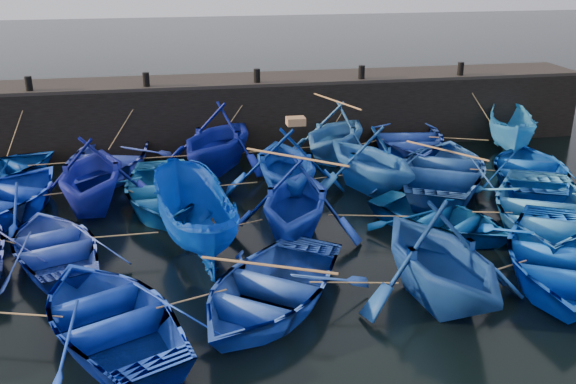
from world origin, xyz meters
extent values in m
plane|color=black|center=(0.00, 0.00, 0.00)|extent=(120.00, 120.00, 0.00)
cube|color=black|center=(0.00, 10.50, 1.25)|extent=(26.00, 2.50, 2.50)
cube|color=black|center=(0.00, 10.50, 2.56)|extent=(26.00, 2.50, 0.12)
cylinder|color=black|center=(-8.00, 9.60, 2.87)|extent=(0.24, 0.24, 0.50)
cylinder|color=black|center=(-4.00, 9.60, 2.87)|extent=(0.24, 0.24, 0.50)
cylinder|color=black|center=(0.00, 9.60, 2.87)|extent=(0.24, 0.24, 0.50)
cylinder|color=black|center=(4.00, 9.60, 2.87)|extent=(0.24, 0.24, 0.50)
cylinder|color=black|center=(8.00, 9.60, 2.87)|extent=(0.24, 0.24, 0.50)
imported|color=blue|center=(-5.48, 7.64, 0.55)|extent=(5.04, 6.09, 1.09)
imported|color=navy|center=(-1.67, 7.65, 1.17)|extent=(5.57, 5.79, 2.35)
imported|color=blue|center=(2.59, 7.89, 1.08)|extent=(5.34, 5.43, 2.17)
imported|color=navy|center=(5.49, 8.37, 0.58)|extent=(4.81, 6.14, 1.16)
imported|color=blue|center=(9.32, 7.54, 0.83)|extent=(3.24, 4.59, 1.66)
imported|color=navy|center=(-5.58, 4.70, 1.15)|extent=(3.97, 4.55, 2.30)
imported|color=#1A66AE|center=(-3.53, 4.39, 0.53)|extent=(3.95, 5.34, 1.07)
imported|color=#0936A2|center=(0.19, 4.58, 1.15)|extent=(3.87, 4.47, 2.31)
imported|color=#1D58B0|center=(2.94, 4.74, 1.09)|extent=(4.85, 5.17, 2.19)
imported|color=navy|center=(5.38, 4.55, 0.60)|extent=(6.40, 7.08, 1.21)
imported|color=#0840A9|center=(8.24, 4.18, 0.52)|extent=(5.32, 6.08, 1.05)
imported|color=#2A45BC|center=(-6.21, 1.34, 0.44)|extent=(4.25, 4.99, 0.88)
imported|color=#003092|center=(-2.78, 1.37, 0.91)|extent=(2.55, 4.94, 1.82)
imported|color=#102CA0|center=(-0.07, 1.70, 1.11)|extent=(4.75, 5.12, 2.21)
imported|color=navy|center=(3.87, 1.19, 0.43)|extent=(4.86, 5.12, 0.86)
imported|color=blue|center=(6.71, 0.94, 0.59)|extent=(6.19, 6.92, 1.18)
imported|color=#0B2CA2|center=(-4.59, -2.33, 0.50)|extent=(5.19, 5.86, 1.01)
imported|color=#2148B7|center=(-1.34, -1.84, 0.51)|extent=(5.69, 6.00, 1.01)
imported|color=navy|center=(2.34, -2.22, 1.15)|extent=(4.35, 4.86, 2.29)
imported|color=blue|center=(5.60, -1.74, 0.58)|extent=(6.15, 6.78, 1.15)
cube|color=#966941|center=(0.49, 4.58, 2.42)|extent=(0.55, 0.43, 0.23)
cylinder|color=tan|center=(-7.18, 7.57, 0.55)|extent=(1.59, 0.17, 0.04)
cylinder|color=tan|center=(-3.58, 7.65, 0.55)|extent=(2.01, 0.05, 0.04)
cylinder|color=tan|center=(0.46, 7.77, 0.55)|extent=(2.46, 0.27, 0.04)
cylinder|color=tan|center=(4.04, 8.13, 0.55)|extent=(1.12, 0.51, 0.04)
cylinder|color=tan|center=(7.41, 7.96, 0.55)|extent=(2.04, 0.86, 0.04)
cylinder|color=tan|center=(-6.90, 4.62, 0.55)|extent=(0.84, 0.20, 0.04)
cylinder|color=tan|center=(-4.56, 4.54, 0.55)|extent=(0.27, 0.34, 0.04)
cylinder|color=tan|center=(-1.67, 4.48, 0.55)|extent=(1.93, 0.23, 0.04)
cylinder|color=tan|center=(1.57, 4.66, 0.55)|extent=(0.96, 0.19, 0.04)
cylinder|color=tan|center=(4.16, 4.65, 0.55)|extent=(0.65, 0.22, 0.04)
cylinder|color=tan|center=(6.81, 4.37, 0.55)|extent=(1.07, 0.41, 0.04)
cylinder|color=tan|center=(-7.43, 1.56, 0.55)|extent=(0.66, 0.46, 0.04)
cylinder|color=tan|center=(-4.50, 1.35, 0.55)|extent=(1.64, 0.06, 0.04)
cylinder|color=tan|center=(-1.42, 1.53, 0.55)|extent=(0.92, 0.36, 0.04)
cylinder|color=tan|center=(1.90, 1.45, 0.55)|extent=(2.14, 0.54, 0.04)
cylinder|color=tan|center=(5.29, 1.07, 0.55)|extent=(1.05, 0.29, 0.04)
cylinder|color=tan|center=(-2.97, -2.09, 0.55)|extent=(1.46, 0.53, 0.04)
cylinder|color=tan|center=(0.50, -2.03, 0.55)|extent=(1.88, 0.42, 0.04)
cylinder|color=tan|center=(3.97, -1.98, 0.55)|extent=(1.47, 0.52, 0.04)
cylinder|color=tan|center=(-8.44, 9.10, 1.58)|extent=(0.92, 0.84, 2.09)
cylinder|color=tan|center=(-4.74, 9.17, 1.58)|extent=(1.52, 0.71, 2.09)
cylinder|color=tan|center=(-0.83, 9.18, 1.58)|extent=(1.71, 0.69, 2.09)
cylinder|color=tan|center=(3.30, 9.29, 1.58)|extent=(1.45, 0.45, 2.09)
cylinder|color=tan|center=(4.75, 9.54, 1.58)|extent=(1.52, 0.11, 2.09)
cylinder|color=tan|center=(8.66, 9.12, 1.58)|extent=(1.36, 0.81, 2.09)
cylinder|color=#99724C|center=(2.59, 7.89, 2.20)|extent=(1.08, 2.84, 0.06)
cylinder|color=#99724C|center=(5.38, 4.55, 1.24)|extent=(1.77, 2.49, 0.06)
cylinder|color=#99724C|center=(-0.07, 1.70, 2.24)|extent=(2.34, 1.97, 0.06)
cylinder|color=#99724C|center=(-1.34, -1.84, 1.04)|extent=(2.74, 1.32, 0.06)
camera|label=1|loc=(-3.09, -13.78, 7.35)|focal=40.00mm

